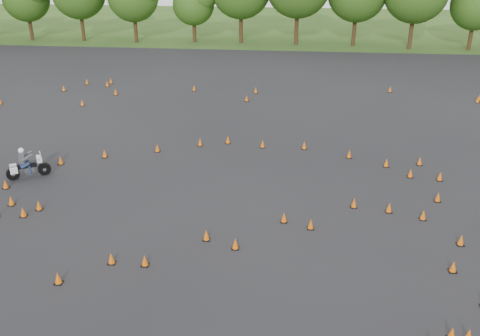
{
  "coord_description": "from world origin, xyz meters",
  "views": [
    {
      "loc": [
        2.32,
        -19.91,
        12.13
      ],
      "look_at": [
        0.0,
        4.0,
        1.2
      ],
      "focal_mm": 40.0,
      "sensor_mm": 36.0,
      "label": 1
    }
  ],
  "objects": [
    {
      "name": "rider_grey",
      "position": [
        -11.22,
        4.4,
        0.86
      ],
      "size": [
        2.28,
        1.67,
        1.72
      ],
      "primitive_type": null,
      "rotation": [
        0.0,
        0.0,
        0.51
      ],
      "color": "#404248",
      "rests_on": "ground"
    },
    {
      "name": "treeline",
      "position": [
        2.82,
        35.63,
        4.66
      ],
      "size": [
        86.73,
        32.23,
        11.16
      ],
      "color": "#2C4D16",
      "rests_on": "ground"
    },
    {
      "name": "asphalt_pad",
      "position": [
        0.0,
        6.0,
        0.01
      ],
      "size": [
        62.0,
        62.0,
        0.0
      ],
      "primitive_type": "plane",
      "color": "black",
      "rests_on": "ground"
    },
    {
      "name": "ground",
      "position": [
        0.0,
        0.0,
        0.0
      ],
      "size": [
        140.0,
        140.0,
        0.0
      ],
      "primitive_type": "plane",
      "color": "#2D5119",
      "rests_on": "ground"
    },
    {
      "name": "traffic_cones",
      "position": [
        -0.01,
        5.51,
        0.23
      ],
      "size": [
        36.07,
        32.93,
        0.45
      ],
      "color": "#DA5B09",
      "rests_on": "asphalt_pad"
    }
  ]
}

